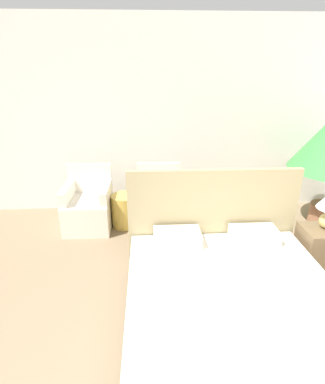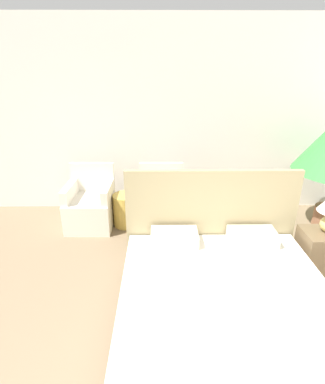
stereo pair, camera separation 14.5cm
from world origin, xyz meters
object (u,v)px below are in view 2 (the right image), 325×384
(bed, at_px, (224,304))
(armchair_near_window_left, at_px, (91,207))
(armchair_near_window_right, at_px, (161,207))
(nightstand, at_px, (320,255))
(side_table, at_px, (126,210))

(bed, xyz_separation_m, armchair_near_window_left, (-1.58, 1.93, 0.03))
(armchair_near_window_left, relative_size, armchair_near_window_right, 1.00)
(armchair_near_window_left, distance_m, nightstand, 3.04)
(armchair_near_window_right, height_order, side_table, armchair_near_window_right)
(armchair_near_window_left, relative_size, side_table, 1.83)
(nightstand, distance_m, side_table, 2.58)
(side_table, bearing_deg, bed, -61.17)
(bed, relative_size, armchair_near_window_left, 2.24)
(nightstand, bearing_deg, side_table, 151.19)
(armchair_near_window_left, bearing_deg, nightstand, -22.88)
(side_table, bearing_deg, nightstand, -28.81)
(armchair_near_window_right, distance_m, side_table, 0.52)
(armchair_near_window_left, bearing_deg, armchair_near_window_right, 1.09)
(armchair_near_window_left, bearing_deg, bed, -49.47)
(bed, height_order, side_table, bed)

